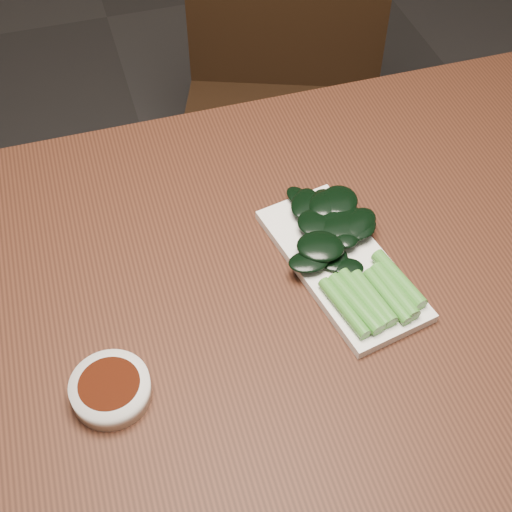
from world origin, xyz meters
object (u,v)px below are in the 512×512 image
at_px(table, 258,326).
at_px(serving_plate, 341,264).
at_px(chair_far, 282,102).
at_px(gai_lan, 346,245).
at_px(sauce_bowl, 111,389).

xyz_separation_m(table, serving_plate, (0.12, 0.01, 0.08)).
bearing_deg(chair_far, table, -90.43).
relative_size(table, gai_lan, 5.00).
bearing_deg(serving_plate, chair_far, 77.64).
distance_m(chair_far, gai_lan, 0.75).
height_order(chair_far, gai_lan, chair_far).
height_order(table, sauce_bowl, sauce_bowl).
relative_size(table, serving_plate, 4.82).
height_order(table, serving_plate, serving_plate).
bearing_deg(gai_lan, serving_plate, -126.52).
xyz_separation_m(serving_plate, gai_lan, (0.01, 0.01, 0.02)).
height_order(table, chair_far, chair_far).
xyz_separation_m(chair_far, gai_lan, (-0.14, -0.68, 0.29)).
bearing_deg(table, chair_far, 68.75).
relative_size(chair_far, sauce_bowl, 9.38).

